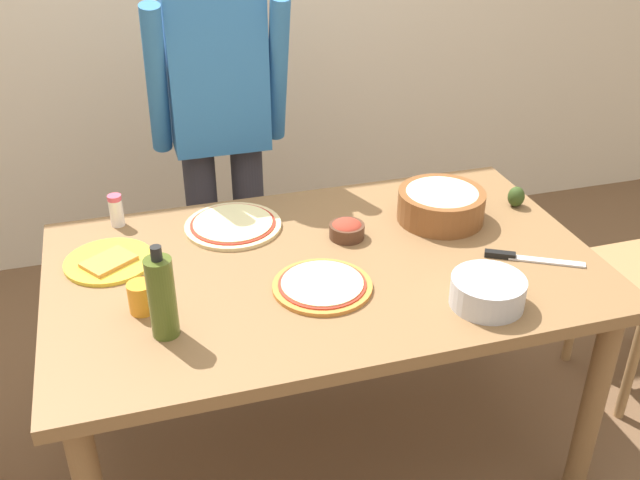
# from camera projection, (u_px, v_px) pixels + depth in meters

# --- Properties ---
(ground) EXTENTS (8.00, 8.00, 0.00)m
(ground) POSITION_uv_depth(u_px,v_px,m) (324.00, 449.00, 2.53)
(ground) COLOR brown
(dining_table) EXTENTS (1.60, 0.96, 0.76)m
(dining_table) POSITION_uv_depth(u_px,v_px,m) (325.00, 289.00, 2.19)
(dining_table) COLOR brown
(dining_table) RESTS_ON ground
(person_cook) EXTENTS (0.49, 0.25, 1.62)m
(person_cook) POSITION_uv_depth(u_px,v_px,m) (220.00, 122.00, 2.64)
(person_cook) COLOR #2D2D38
(person_cook) RESTS_ON ground
(pizza_raw_on_board) EXTENTS (0.31, 0.31, 0.02)m
(pizza_raw_on_board) POSITION_uv_depth(u_px,v_px,m) (233.00, 225.00, 2.33)
(pizza_raw_on_board) COLOR beige
(pizza_raw_on_board) RESTS_ON dining_table
(pizza_cooked_on_tray) EXTENTS (0.28, 0.28, 0.02)m
(pizza_cooked_on_tray) POSITION_uv_depth(u_px,v_px,m) (322.00, 285.00, 2.03)
(pizza_cooked_on_tray) COLOR #C67A33
(pizza_cooked_on_tray) RESTS_ON dining_table
(plate_with_slice) EXTENTS (0.26, 0.26, 0.02)m
(plate_with_slice) POSITION_uv_depth(u_px,v_px,m) (109.00, 261.00, 2.14)
(plate_with_slice) COLOR gold
(plate_with_slice) RESTS_ON dining_table
(popcorn_bowl) EXTENTS (0.28, 0.28, 0.11)m
(popcorn_bowl) POSITION_uv_depth(u_px,v_px,m) (441.00, 202.00, 2.35)
(popcorn_bowl) COLOR brown
(popcorn_bowl) RESTS_ON dining_table
(mixing_bowl_steel) EXTENTS (0.20, 0.20, 0.08)m
(mixing_bowl_steel) POSITION_uv_depth(u_px,v_px,m) (488.00, 292.00, 1.95)
(mixing_bowl_steel) COLOR #B7B7BC
(mixing_bowl_steel) RESTS_ON dining_table
(small_sauce_bowl) EXTENTS (0.11, 0.11, 0.06)m
(small_sauce_bowl) POSITION_uv_depth(u_px,v_px,m) (347.00, 229.00, 2.27)
(small_sauce_bowl) COLOR #4C2D1E
(small_sauce_bowl) RESTS_ON dining_table
(olive_oil_bottle) EXTENTS (0.07, 0.07, 0.26)m
(olive_oil_bottle) POSITION_uv_depth(u_px,v_px,m) (162.00, 297.00, 1.80)
(olive_oil_bottle) COLOR #47561E
(olive_oil_bottle) RESTS_ON dining_table
(cup_orange) EXTENTS (0.07, 0.07, 0.08)m
(cup_orange) POSITION_uv_depth(u_px,v_px,m) (141.00, 297.00, 1.92)
(cup_orange) COLOR orange
(cup_orange) RESTS_ON dining_table
(salt_shaker) EXTENTS (0.04, 0.04, 0.11)m
(salt_shaker) POSITION_uv_depth(u_px,v_px,m) (116.00, 210.00, 2.32)
(salt_shaker) COLOR white
(salt_shaker) RESTS_ON dining_table
(chef_knife) EXTENTS (0.27, 0.16, 0.02)m
(chef_knife) POSITION_uv_depth(u_px,v_px,m) (522.00, 258.00, 2.16)
(chef_knife) COLOR silver
(chef_knife) RESTS_ON dining_table
(avocado) EXTENTS (0.06, 0.06, 0.07)m
(avocado) POSITION_uv_depth(u_px,v_px,m) (516.00, 197.00, 2.45)
(avocado) COLOR #2D4219
(avocado) RESTS_ON dining_table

